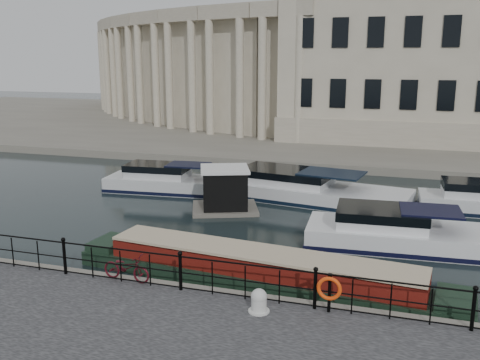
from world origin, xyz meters
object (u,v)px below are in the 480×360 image
life_ring_post (329,289)px  narrowboat (260,275)px  harbour_hut (225,191)px  mooring_bollard (259,301)px  bicycle (126,268)px

life_ring_post → narrowboat: size_ratio=0.08×
life_ring_post → harbour_hut: (-6.55, 10.30, -0.29)m
mooring_bollard → narrowboat: (-0.76, 2.83, -0.50)m
bicycle → mooring_bollard: bearing=-95.1°
bicycle → harbour_hut: 10.04m
mooring_bollard → harbour_hut: 11.79m
bicycle → narrowboat: bearing=-56.3°
life_ring_post → harbour_hut: 12.21m
bicycle → mooring_bollard: (4.46, -0.76, -0.12)m
bicycle → life_ring_post: 6.28m
mooring_bollard → narrowboat: bearing=105.0°
life_ring_post → narrowboat: bearing=137.8°
mooring_bollard → harbour_hut: harbour_hut is taller
life_ring_post → narrowboat: (-2.57, 2.33, -0.88)m
bicycle → harbour_hut: harbour_hut is taller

